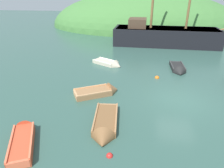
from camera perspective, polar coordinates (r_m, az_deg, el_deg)
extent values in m
plane|color=#33564C|center=(13.93, 18.61, -4.22)|extent=(120.00, 120.00, 0.00)
ellipsoid|color=#477F3D|center=(43.74, 8.78, 16.21)|extent=(37.02, 25.80, 13.11)
cube|color=black|center=(27.65, 14.86, 12.09)|extent=(13.26, 4.51, 2.98)
cube|color=#997A51|center=(27.38, 15.20, 15.01)|extent=(12.72, 4.17, 0.10)
cube|color=#4C3828|center=(27.22, 7.30, 16.87)|extent=(2.29, 2.95, 1.10)
cube|color=beige|center=(19.68, -1.91, 6.00)|extent=(2.63, 2.18, 0.41)
cone|color=beige|center=(18.79, 1.61, 5.07)|extent=(1.07, 1.23, 1.06)
cube|color=white|center=(20.38, -4.39, 6.80)|extent=(0.61, 0.93, 0.29)
cube|color=white|center=(19.38, -0.96, 6.16)|extent=(0.68, 0.98, 0.05)
cube|color=white|center=(19.89, -2.84, 6.64)|extent=(0.68, 0.98, 0.05)
cube|color=white|center=(19.23, -2.92, 6.27)|extent=(2.06, 1.26, 0.07)
cube|color=white|center=(19.98, -0.95, 7.03)|extent=(2.06, 1.26, 0.07)
cube|color=#9E7047|center=(13.77, -5.50, -2.68)|extent=(2.70, 2.21, 0.48)
cone|color=#9E7047|center=(14.19, 0.44, -1.68)|extent=(1.09, 1.29, 1.13)
cube|color=tan|center=(13.53, -10.27, -3.19)|extent=(0.62, 1.00, 0.34)
cube|color=tan|center=(13.79, -3.83, -1.73)|extent=(0.68, 1.05, 0.05)
cube|color=tan|center=(13.60, -7.25, -2.29)|extent=(0.68, 1.05, 0.05)
cube|color=tan|center=(13.17, -4.89, -2.69)|extent=(2.13, 1.21, 0.07)
cube|color=tan|center=(14.13, -6.15, -0.72)|extent=(2.13, 1.21, 0.07)
cube|color=#C64C2D|center=(10.33, -24.18, -15.61)|extent=(1.94, 2.75, 0.52)
cone|color=#C64C2D|center=(11.62, -23.38, -10.52)|extent=(1.09, 0.97, 0.91)
cube|color=#FF6E48|center=(9.36, -25.07, -20.08)|extent=(0.83, 0.46, 0.36)
cube|color=#FF6E48|center=(10.57, -24.12, -13.21)|extent=(0.87, 0.53, 0.05)
cube|color=#FF6E48|center=(9.87, -24.66, -16.39)|extent=(0.87, 0.53, 0.05)
cube|color=#FF6E48|center=(10.09, -21.97, -14.15)|extent=(1.12, 2.34, 0.07)
cube|color=#FF6E48|center=(10.25, -26.94, -14.52)|extent=(1.12, 2.34, 0.07)
cube|color=black|center=(19.36, 18.03, 4.48)|extent=(1.15, 2.37, 0.45)
cone|color=black|center=(18.00, 18.79, 2.84)|extent=(1.06, 0.63, 1.05)
cube|color=#3B3B3B|center=(20.38, 17.53, 5.76)|extent=(1.00, 0.14, 0.31)
cube|color=#3B3B3B|center=(18.93, 18.29, 4.51)|extent=(1.02, 0.20, 0.05)
cube|color=#3B3B3B|center=(19.69, 17.89, 5.34)|extent=(1.02, 0.20, 0.05)
cube|color=#3B3B3B|center=(19.18, 16.61, 5.29)|extent=(0.12, 2.30, 0.07)
cube|color=#3B3B3B|center=(19.39, 19.62, 5.08)|extent=(0.12, 2.30, 0.07)
cube|color=brown|center=(11.11, -1.76, -10.20)|extent=(1.44, 2.86, 0.43)
cone|color=brown|center=(9.76, -2.64, -16.04)|extent=(1.21, 0.78, 1.15)
cube|color=#AE7B4F|center=(12.18, -1.23, -6.34)|extent=(1.10, 0.21, 0.30)
cube|color=#AE7B4F|center=(10.63, -1.99, -11.01)|extent=(1.13, 0.27, 0.05)
cube|color=#AE7B4F|center=(11.42, -1.56, -8.16)|extent=(1.13, 0.27, 0.05)
cube|color=#AE7B4F|center=(11.03, -4.74, -9.03)|extent=(0.31, 2.71, 0.07)
cube|color=#AE7B4F|center=(10.94, 1.22, -9.25)|extent=(0.31, 2.71, 0.07)
sphere|color=red|center=(9.22, -0.70, -19.81)|extent=(0.30, 0.30, 0.30)
sphere|color=orange|center=(16.85, 12.67, 1.70)|extent=(0.38, 0.38, 0.38)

